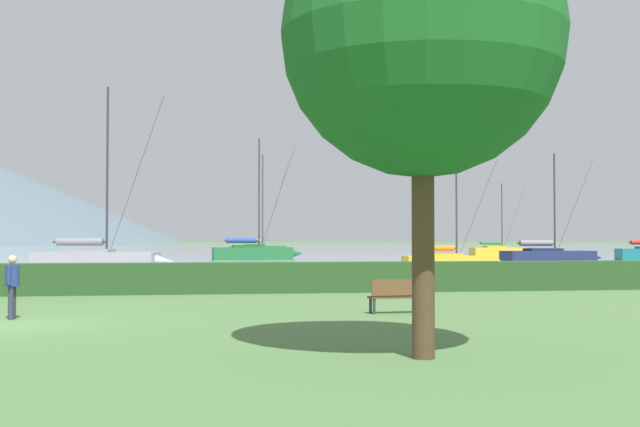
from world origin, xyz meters
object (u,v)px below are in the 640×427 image
(sailboat_slip_4, at_px, (98,260))
(park_tree, at_px, (431,19))
(sailboat_slip_1, at_px, (499,251))
(sailboat_slip_9, at_px, (451,262))
(person_seated_viewer, at_px, (12,281))
(park_bench_under_tree, at_px, (399,294))
(sailboat_slip_0, at_px, (259,249))
(sailboat_slip_8, at_px, (254,252))
(sailboat_slip_10, at_px, (549,257))

(sailboat_slip_4, height_order, park_tree, sailboat_slip_4)
(sailboat_slip_4, bearing_deg, sailboat_slip_1, 54.88)
(sailboat_slip_1, distance_m, sailboat_slip_4, 58.92)
(sailboat_slip_1, xyz_separation_m, sailboat_slip_9, (-19.98, -42.37, -0.05))
(person_seated_viewer, bearing_deg, sailboat_slip_4, 100.29)
(park_tree, bearing_deg, park_bench_under_tree, 78.98)
(sailboat_slip_0, height_order, person_seated_viewer, sailboat_slip_0)
(sailboat_slip_8, xyz_separation_m, person_seated_viewer, (-11.21, -60.23, 0.22))
(sailboat_slip_0, distance_m, sailboat_slip_9, 57.24)
(sailboat_slip_8, bearing_deg, sailboat_slip_4, -116.22)
(park_tree, bearing_deg, sailboat_slip_4, 103.35)
(sailboat_slip_8, relative_size, park_tree, 1.38)
(sailboat_slip_9, height_order, sailboat_slip_10, sailboat_slip_10)
(sailboat_slip_9, bearing_deg, sailboat_slip_8, 110.69)
(sailboat_slip_8, height_order, sailboat_slip_10, sailboat_slip_8)
(park_bench_under_tree, bearing_deg, sailboat_slip_10, 54.94)
(sailboat_slip_10, xyz_separation_m, person_seated_viewer, (-32.75, -39.27, 0.30))
(park_bench_under_tree, xyz_separation_m, park_tree, (-1.66, -8.53, 5.40))
(sailboat_slip_10, bearing_deg, park_bench_under_tree, -122.76)
(sailboat_slip_1, relative_size, sailboat_slip_9, 1.12)
(person_seated_viewer, relative_size, park_tree, 0.19)
(sailboat_slip_10, bearing_deg, sailboat_slip_1, 72.11)
(park_bench_under_tree, bearing_deg, sailboat_slip_4, 104.22)
(sailboat_slip_8, height_order, park_bench_under_tree, sailboat_slip_8)
(sailboat_slip_0, xyz_separation_m, sailboat_slip_9, (7.59, -56.73, -0.16))
(sailboat_slip_9, bearing_deg, park_bench_under_tree, -109.38)
(sailboat_slip_0, relative_size, sailboat_slip_1, 1.52)
(park_bench_under_tree, xyz_separation_m, person_seated_viewer, (-10.26, -0.09, 0.44))
(park_bench_under_tree, height_order, park_tree, park_tree)
(sailboat_slip_8, distance_m, person_seated_viewer, 61.26)
(sailboat_slip_4, distance_m, park_tree, 41.93)
(sailboat_slip_1, xyz_separation_m, sailboat_slip_4, (-42.69, -40.61, 0.12))
(sailboat_slip_9, relative_size, person_seated_viewer, 4.72)
(sailboat_slip_10, bearing_deg, person_seated_viewer, -132.73)
(sailboat_slip_4, xyz_separation_m, sailboat_slip_10, (33.75, 7.23, -0.07))
(sailboat_slip_0, xyz_separation_m, person_seated_viewer, (-14.12, -87.01, 0.24))
(sailboat_slip_0, bearing_deg, sailboat_slip_9, -76.76)
(sailboat_slip_9, bearing_deg, person_seated_viewer, -124.25)
(park_bench_under_tree, bearing_deg, sailboat_slip_9, 64.03)
(sailboat_slip_1, bearing_deg, sailboat_slip_9, -116.67)
(sailboat_slip_0, height_order, sailboat_slip_4, sailboat_slip_0)
(sailboat_slip_0, xyz_separation_m, park_tree, (-5.51, -95.45, 5.19))
(sailboat_slip_8, bearing_deg, park_tree, -94.96)
(sailboat_slip_1, relative_size, sailboat_slip_4, 0.74)
(sailboat_slip_9, height_order, park_bench_under_tree, sailboat_slip_9)
(sailboat_slip_8, xyz_separation_m, sailboat_slip_10, (21.54, -20.96, -0.08))
(park_bench_under_tree, relative_size, person_seated_viewer, 1.05)
(sailboat_slip_0, height_order, sailboat_slip_8, sailboat_slip_0)
(sailboat_slip_0, height_order, sailboat_slip_10, sailboat_slip_0)
(sailboat_slip_0, xyz_separation_m, sailboat_slip_4, (-15.12, -54.97, 0.01))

